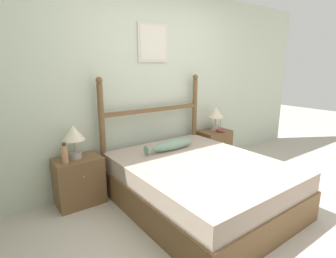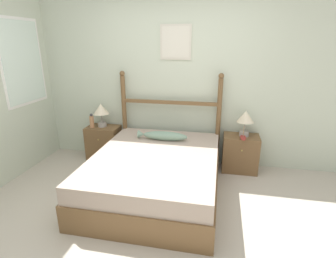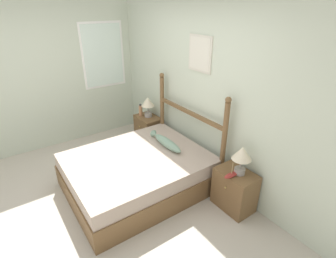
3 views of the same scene
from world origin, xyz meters
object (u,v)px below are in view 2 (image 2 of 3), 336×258
Objects in this scene: table_lamp_left at (101,111)px; bottle at (92,121)px; table_lamp_right at (245,119)px; fish_pillow at (163,136)px; nightstand_left at (104,143)px; bed at (156,174)px; nightstand_right at (240,153)px; model_boat at (243,137)px.

bottle is (-0.13, -0.08, -0.15)m from table_lamp_left.
table_lamp_left is 1.00× the size of table_lamp_right.
nightstand_left is at bearing 163.37° from fish_pillow.
bottle is at bearing -155.16° from nightstand_left.
nightstand_left is at bearing -179.74° from table_lamp_right.
bottle is (-1.22, 0.76, 0.39)m from bed.
bed is at bearing -31.90° from bottle.
bottle is 1.23m from fish_pillow.
fish_pillow is at bearing 92.12° from bed.
bed is 8.30× the size of bottle.
table_lamp_right is at bearing 19.36° from nightstand_right.
nightstand_right is 2.28× the size of model_boat.
table_lamp_left is at bearing 32.18° from bottle.
nightstand_right is 2.23m from table_lamp_left.
table_lamp_left is 2.19m from model_boat.
nightstand_left is 2.28× the size of model_boat.
table_lamp_left is at bearing 142.25° from bed.
nightstand_left is at bearing 142.57° from bed.
bed is 1.49m from bottle.
bottle is (-0.14, -0.07, 0.38)m from nightstand_left.
bed is 3.52× the size of nightstand_right.
table_lamp_left is 1.14m from fish_pillow.
bottle is at bearing -178.13° from table_lamp_right.
bed is 2.70× the size of fish_pillow.
model_boat is (1.09, 0.71, 0.31)m from bed.
table_lamp_right reaches higher than model_boat.
table_lamp_left is 1.62× the size of bottle.
table_lamp_right is 1.57× the size of model_boat.
bed is 1.49m from table_lamp_right.
table_lamp_right is (2.19, -0.01, 0.00)m from table_lamp_left.
table_lamp_left reaches higher than bottle.
nightstand_right is (2.15, 0.00, 0.00)m from nightstand_left.
table_lamp_right is (0.03, 0.01, 0.53)m from nightstand_right.
table_lamp_left reaches higher than nightstand_left.
table_lamp_left is at bearing 176.66° from model_boat.
model_boat is at bearing -2.90° from nightstand_left.
fish_pillow is at bearing -17.33° from table_lamp_left.
bed is at bearing -142.95° from table_lamp_right.
bottle is 2.31m from model_boat.
bottle is at bearing 148.10° from bed.
model_boat is at bearing 33.34° from bed.
model_boat reaches higher than fish_pillow.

